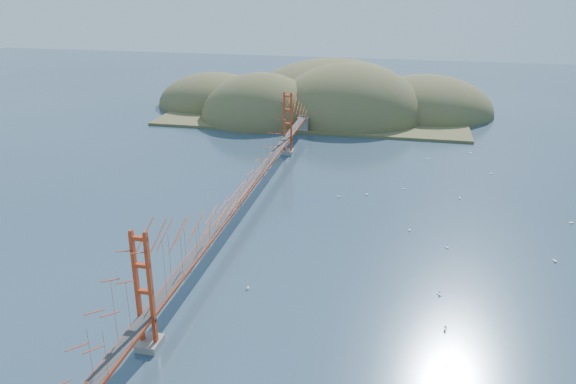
% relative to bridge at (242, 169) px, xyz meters
% --- Properties ---
extents(ground, '(320.00, 320.00, 0.00)m').
position_rel_bridge_xyz_m(ground, '(0.00, -0.18, -7.01)').
color(ground, '#2B4156').
rests_on(ground, ground).
extents(bridge, '(2.20, 94.40, 12.00)m').
position_rel_bridge_xyz_m(bridge, '(0.00, 0.00, 0.00)').
color(bridge, gray).
rests_on(bridge, ground).
extents(far_headlands, '(84.00, 58.00, 25.00)m').
position_rel_bridge_xyz_m(far_headlands, '(2.21, 68.33, -7.01)').
color(far_headlands, brown).
rests_on(far_headlands, ground).
extents(sailboat_8, '(0.64, 0.64, 0.71)m').
position_rel_bridge_xyz_m(sailboat_8, '(44.49, 7.08, -6.85)').
color(sailboat_8, white).
rests_on(sailboat_8, ground).
extents(sailboat_11, '(0.65, 0.65, 0.71)m').
position_rel_bridge_xyz_m(sailboat_11, '(39.89, -5.00, -6.85)').
color(sailboat_11, white).
rests_on(sailboat_11, ground).
extents(sailboat_0, '(0.55, 0.57, 0.64)m').
position_rel_bridge_xyz_m(sailboat_0, '(26.55, -21.90, -6.86)').
color(sailboat_0, white).
rests_on(sailboat_0, ground).
extents(sailboat_7, '(0.52, 0.44, 0.60)m').
position_rel_bridge_xyz_m(sailboat_7, '(33.76, 37.44, -6.87)').
color(sailboat_7, white).
rests_on(sailboat_7, ground).
extents(sailboat_6, '(0.58, 0.58, 0.61)m').
position_rel_bridge_xyz_m(sailboat_6, '(26.23, -15.55, -6.87)').
color(sailboat_6, white).
rests_on(sailboat_6, ground).
extents(sailboat_10, '(0.54, 0.59, 0.67)m').
position_rel_bridge_xyz_m(sailboat_10, '(6.00, -18.53, -6.86)').
color(sailboat_10, white).
rests_on(sailboat_10, ground).
extents(sailboat_1, '(0.62, 0.62, 0.68)m').
position_rel_bridge_xyz_m(sailboat_1, '(16.35, 11.94, -6.86)').
color(sailboat_1, white).
rests_on(sailboat_1, ground).
extents(sailboat_4, '(0.48, 0.53, 0.61)m').
position_rel_bridge_xyz_m(sailboat_4, '(30.24, 13.33, -6.87)').
color(sailboat_4, white).
rests_on(sailboat_4, ground).
extents(sailboat_2, '(0.53, 0.53, 0.56)m').
position_rel_bridge_xyz_m(sailboat_2, '(27.53, -4.02, -6.87)').
color(sailboat_2, white).
rests_on(sailboat_2, ground).
extents(sailboat_16, '(0.55, 0.55, 0.62)m').
position_rel_bridge_xyz_m(sailboat_16, '(12.20, 10.03, -6.87)').
color(sailboat_16, white).
rests_on(sailboat_16, ground).
extents(sailboat_3, '(0.49, 0.41, 0.57)m').
position_rel_bridge_xyz_m(sailboat_3, '(21.82, 15.40, -6.87)').
color(sailboat_3, white).
rests_on(sailboat_3, ground).
extents(sailboat_14, '(0.43, 0.49, 0.56)m').
position_rel_bridge_xyz_m(sailboat_14, '(22.94, 0.17, -6.87)').
color(sailboat_14, white).
rests_on(sailboat_14, ground).
extents(sailboat_17, '(0.58, 0.58, 0.64)m').
position_rel_bridge_xyz_m(sailboat_17, '(36.22, 25.98, -6.86)').
color(sailboat_17, white).
rests_on(sailboat_17, ground).
extents(sailboat_12, '(0.53, 0.44, 0.62)m').
position_rel_bridge_xyz_m(sailboat_12, '(25.67, 31.81, -6.87)').
color(sailboat_12, white).
rests_on(sailboat_12, ground).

